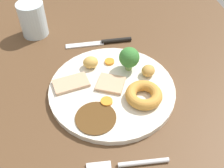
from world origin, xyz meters
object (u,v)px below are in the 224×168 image
(knife, at_px, (105,42))
(fork, at_px, (125,165))
(water_glass, at_px, (33,19))
(yorkshire_pudding, at_px, (144,95))
(dinner_plate, at_px, (112,89))
(carrot_coin_back, at_px, (107,102))
(meat_slice_under, at_px, (71,83))
(roast_potato_right, at_px, (91,62))
(roast_potato_left, at_px, (148,71))
(broccoli_floret, at_px, (129,58))
(carrot_coin_front, at_px, (110,62))
(meat_slice_main, at_px, (111,84))

(knife, bearing_deg, fork, 87.05)
(water_glass, bearing_deg, yorkshire_pudding, -141.50)
(fork, xyz_separation_m, knife, (0.37, -0.01, 0.00))
(dinner_plate, xyz_separation_m, carrot_coin_back, (-0.04, 0.02, 0.01))
(water_glass, bearing_deg, meat_slice_under, -159.22)
(roast_potato_right, height_order, knife, roast_potato_right)
(roast_potato_left, bearing_deg, dinner_plate, 106.53)
(dinner_plate, height_order, roast_potato_right, roast_potato_right)
(roast_potato_left, xyz_separation_m, knife, (0.16, 0.08, -0.02))
(meat_slice_under, distance_m, knife, 0.19)
(meat_slice_under, xyz_separation_m, roast_potato_left, (0.00, -0.18, 0.01))
(knife, bearing_deg, water_glass, -22.89)
(broccoli_floret, bearing_deg, roast_potato_left, -124.99)
(broccoli_floret, bearing_deg, dinner_plate, 137.97)
(carrot_coin_front, xyz_separation_m, fork, (-0.27, 0.01, -0.01))
(fork, xyz_separation_m, water_glass, (0.45, 0.18, 0.04))
(meat_slice_under, xyz_separation_m, roast_potato_right, (0.05, -0.05, 0.01))
(meat_slice_main, bearing_deg, carrot_coin_front, -7.49)
(carrot_coin_back, bearing_deg, fork, -174.70)
(carrot_coin_front, height_order, carrot_coin_back, same)
(meat_slice_under, height_order, broccoli_floret, broccoli_floret)
(carrot_coin_front, height_order, broccoli_floret, broccoli_floret)
(roast_potato_right, relative_size, broccoli_floret, 0.61)
(dinner_plate, height_order, yorkshire_pudding, yorkshire_pudding)
(fork, bearing_deg, broccoli_floret, -100.48)
(yorkshire_pudding, distance_m, broccoli_floret, 0.10)
(carrot_coin_front, bearing_deg, water_glass, 47.09)
(carrot_coin_front, bearing_deg, meat_slice_under, 121.93)
(meat_slice_under, bearing_deg, water_glass, 20.78)
(yorkshire_pudding, height_order, fork, yorkshire_pudding)
(fork, height_order, knife, knife)
(meat_slice_main, relative_size, meat_slice_under, 0.76)
(roast_potato_left, distance_m, knife, 0.18)
(roast_potato_right, relative_size, carrot_coin_back, 1.42)
(fork, bearing_deg, water_glass, -66.05)
(roast_potato_right, bearing_deg, meat_slice_main, -151.21)
(yorkshire_pudding, height_order, knife, yorkshire_pudding)
(roast_potato_right, bearing_deg, dinner_plate, -152.35)
(meat_slice_main, height_order, yorkshire_pudding, yorkshire_pudding)
(dinner_plate, bearing_deg, roast_potato_left, -73.47)
(meat_slice_under, distance_m, roast_potato_left, 0.18)
(dinner_plate, bearing_deg, yorkshire_pudding, -126.09)
(yorkshire_pudding, relative_size, carrot_coin_back, 3.12)
(meat_slice_main, xyz_separation_m, yorkshire_pudding, (-0.05, -0.06, 0.01))
(dinner_plate, relative_size, fork, 1.90)
(dinner_plate, height_order, meat_slice_under, meat_slice_under)
(carrot_coin_front, bearing_deg, roast_potato_right, 99.15)
(carrot_coin_back, height_order, knife, carrot_coin_back)
(meat_slice_main, distance_m, carrot_coin_front, 0.08)
(knife, bearing_deg, meat_slice_main, 85.72)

